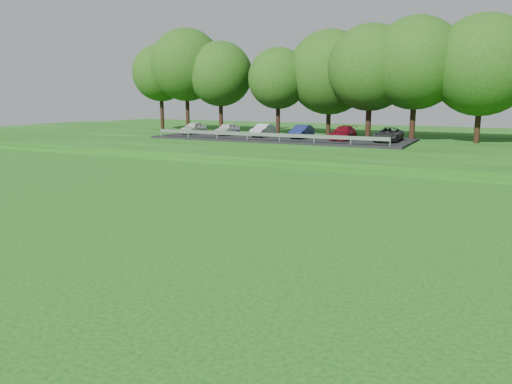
% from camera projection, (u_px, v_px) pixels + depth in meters
% --- Properties ---
extents(parking_lot, '(24.00, 9.00, 1.38)m').
position_uv_depth(parking_lot, '(288.00, 135.00, 47.03)').
color(parking_lot, black).
rests_on(parking_lot, berm).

